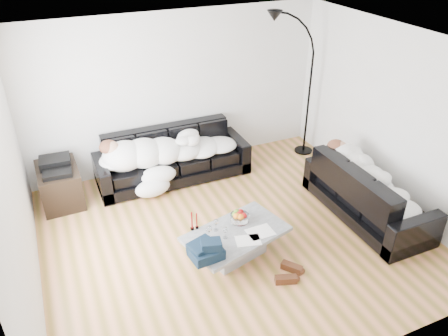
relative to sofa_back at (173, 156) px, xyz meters
name	(u,v)px	position (x,y,z in m)	size (l,w,h in m)	color
ground	(233,234)	(0.28, -1.77, -0.40)	(5.00, 5.00, 0.00)	olive
wall_back	(176,92)	(0.28, 0.48, 0.90)	(5.00, 0.02, 2.60)	silver
wall_left	(15,197)	(-2.22, -1.77, 0.90)	(0.02, 4.50, 2.60)	silver
wall_right	(392,118)	(2.78, -1.77, 0.90)	(0.02, 4.50, 2.60)	silver
ceiling	(235,46)	(0.28, -1.77, 2.20)	(5.00, 5.00, 0.00)	white
sofa_back	(173,156)	(0.00, 0.00, 0.00)	(2.48, 0.86, 0.81)	black
sofa_right	(368,191)	(2.25, -2.13, 0.00)	(2.01, 0.86, 0.81)	black
sleeper_back	(173,145)	(0.00, -0.05, 0.22)	(2.10, 0.72, 0.42)	white
sleeper_right	(371,178)	(2.25, -2.13, 0.23)	(1.72, 0.73, 0.42)	white
teal_cushion	(341,154)	(2.19, -1.50, 0.32)	(0.36, 0.30, 0.20)	#0F6A50
coffee_table	(236,244)	(0.14, -2.17, -0.22)	(1.28, 0.75, 0.37)	#939699
fruit_bowl	(239,216)	(0.28, -1.97, 0.04)	(0.25, 0.25, 0.15)	white
wine_glass_a	(216,225)	(-0.08, -2.03, 0.05)	(0.07, 0.07, 0.16)	white
wine_glass_b	(209,232)	(-0.21, -2.13, 0.06)	(0.07, 0.07, 0.18)	white
wine_glass_c	(225,233)	(-0.03, -2.21, 0.05)	(0.07, 0.07, 0.16)	white
candle_left	(192,221)	(-0.35, -1.90, 0.10)	(0.05, 0.05, 0.27)	maroon
candle_right	(197,221)	(-0.29, -1.90, 0.08)	(0.04, 0.04, 0.23)	maroon
newspaper_a	(260,232)	(0.41, -2.30, -0.03)	(0.33, 0.25, 0.01)	silver
newspaper_b	(248,240)	(0.20, -2.38, -0.03)	(0.30, 0.22, 0.01)	silver
navy_jacket	(206,244)	(-0.36, -2.43, 0.15)	(0.39, 0.33, 0.20)	black
shoes	(289,273)	(0.56, -2.79, -0.35)	(0.45, 0.33, 0.10)	#472311
av_cabinet	(60,185)	(-1.78, 0.01, -0.12)	(0.58, 0.84, 0.58)	black
stereo	(55,165)	(-1.78, 0.01, 0.24)	(0.44, 0.34, 0.13)	black
floor_lamp	(309,94)	(2.50, -0.08, 0.73)	(0.82, 0.33, 2.27)	black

